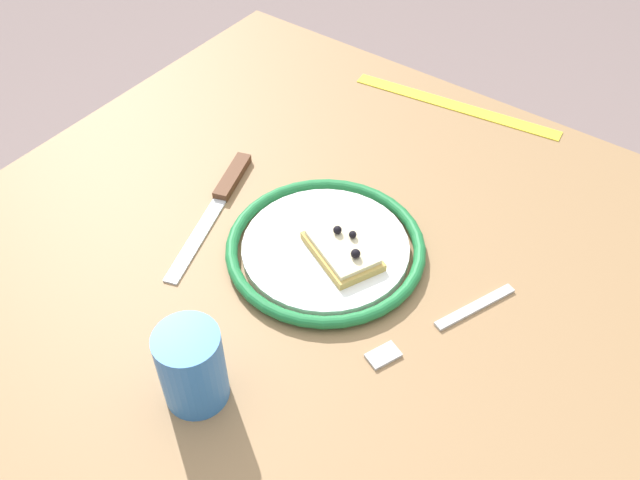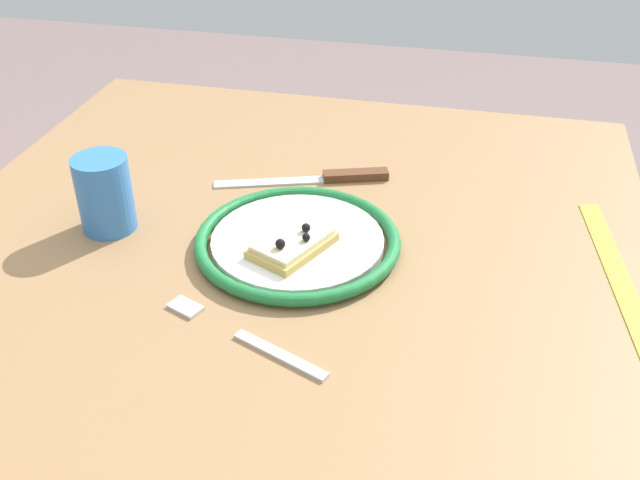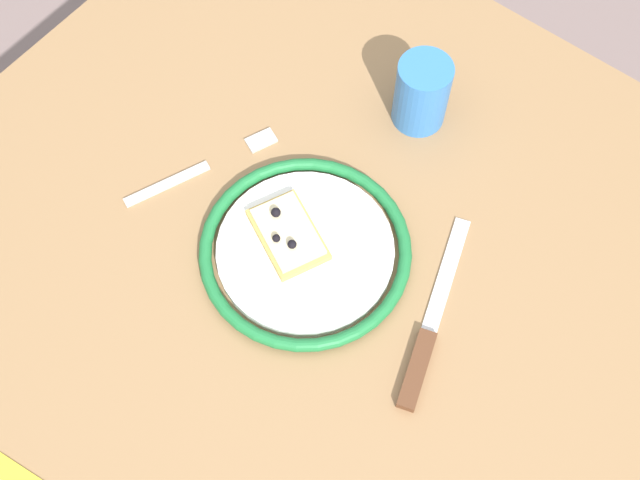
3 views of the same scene
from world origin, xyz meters
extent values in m
cube|color=#936D47|center=(0.00, 0.00, 0.74)|extent=(0.93, 0.88, 0.04)
cylinder|color=#4C4742|center=(0.41, -0.38, 0.36)|extent=(0.05, 0.05, 0.72)
cylinder|color=white|center=(0.01, -0.02, 0.77)|extent=(0.21, 0.21, 0.01)
torus|color=#1E7238|center=(0.01, -0.02, 0.77)|extent=(0.25, 0.25, 0.02)
cube|color=tan|center=(-0.02, -0.02, 0.78)|extent=(0.11, 0.10, 0.01)
cube|color=beige|center=(-0.02, -0.02, 0.79)|extent=(0.10, 0.09, 0.01)
sphere|color=black|center=(0.00, -0.03, 0.80)|extent=(0.01, 0.01, 0.01)
sphere|color=black|center=(-0.04, -0.01, 0.80)|extent=(0.01, 0.01, 0.01)
sphere|color=black|center=(-0.02, -0.04, 0.80)|extent=(0.01, 0.01, 0.01)
cube|color=silver|center=(0.15, 0.06, 0.76)|extent=(0.06, 0.15, 0.00)
cube|color=#59331E|center=(0.19, -0.06, 0.77)|extent=(0.05, 0.09, 0.01)
cube|color=#BDBDBD|center=(-0.18, -0.05, 0.76)|extent=(0.05, 0.11, 0.00)
cube|color=#BDBDBD|center=(-0.13, 0.07, 0.76)|extent=(0.03, 0.04, 0.00)
cylinder|color=#3372BF|center=(0.00, 0.22, 0.81)|extent=(0.07, 0.07, 0.10)
cube|color=yellow|center=(0.03, -0.39, 0.76)|extent=(0.33, 0.07, 0.00)
camera|label=1|loc=(-0.33, 0.46, 1.39)|focal=39.12mm
camera|label=2|loc=(-0.70, -0.21, 1.25)|focal=41.47mm
camera|label=3|loc=(0.27, -0.32, 1.61)|focal=45.30mm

